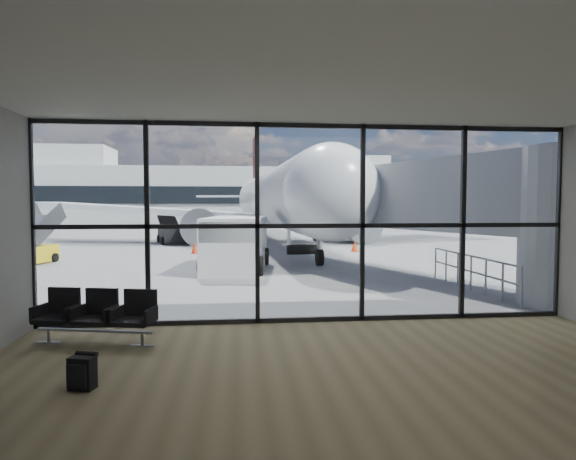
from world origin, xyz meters
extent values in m
plane|color=slate|center=(0.00, 40.00, 0.00)|extent=(220.00, 220.00, 0.00)
cube|color=brown|center=(0.00, -4.00, 0.01)|extent=(12.00, 8.00, 0.01)
cube|color=silver|center=(0.00, -4.00, 4.50)|extent=(12.00, 8.00, 0.02)
cube|color=#B1B1AC|center=(0.00, -8.00, 2.25)|extent=(12.00, 0.02, 4.50)
cube|color=white|center=(0.00, 0.00, 2.25)|extent=(12.00, 0.04, 4.50)
cube|color=black|center=(0.00, 0.00, 0.06)|extent=(12.00, 0.12, 0.10)
cube|color=black|center=(0.00, 0.00, 2.20)|extent=(12.00, 0.12, 0.10)
cube|color=black|center=(0.00, 0.00, 4.44)|extent=(12.00, 0.12, 0.10)
cube|color=black|center=(-6.00, 0.00, 2.25)|extent=(0.10, 0.12, 4.50)
cube|color=black|center=(-3.60, 0.00, 2.25)|extent=(0.10, 0.12, 4.50)
cube|color=black|center=(-1.20, 0.00, 2.25)|extent=(0.10, 0.12, 4.50)
cube|color=black|center=(1.20, 0.00, 2.25)|extent=(0.10, 0.12, 4.50)
cube|color=black|center=(3.60, 0.00, 2.25)|extent=(0.10, 0.12, 4.50)
cube|color=black|center=(6.00, 0.00, 2.25)|extent=(0.10, 0.12, 4.50)
cylinder|color=#97999C|center=(7.20, 1.00, 2.10)|extent=(2.80, 2.80, 4.20)
cube|color=#97999C|center=(4.55, 8.00, 3.00)|extent=(7.45, 14.81, 2.40)
cube|color=#97999C|center=(1.90, 15.00, 3.00)|extent=(2.60, 2.20, 2.60)
cylinder|color=gray|center=(1.10, 15.00, 0.90)|extent=(0.20, 0.20, 1.80)
cylinder|color=gray|center=(2.70, 15.00, 0.90)|extent=(0.20, 0.20, 1.80)
cylinder|color=black|center=(1.90, 15.00, 0.25)|extent=(1.80, 0.56, 0.56)
cylinder|color=gray|center=(5.60, 0.80, 0.55)|extent=(0.06, 0.06, 1.10)
cylinder|color=gray|center=(5.60, 1.70, 0.55)|extent=(0.06, 0.06, 1.10)
cylinder|color=gray|center=(5.60, 2.60, 0.55)|extent=(0.06, 0.06, 1.10)
cylinder|color=gray|center=(5.60, 3.50, 0.55)|extent=(0.06, 0.06, 1.10)
cylinder|color=gray|center=(5.60, 4.40, 0.55)|extent=(0.06, 0.06, 1.10)
cylinder|color=gray|center=(5.60, 5.30, 0.55)|extent=(0.06, 0.06, 1.10)
cylinder|color=gray|center=(5.60, 6.20, 0.55)|extent=(0.06, 0.06, 1.10)
cylinder|color=gray|center=(5.60, 3.50, 1.08)|extent=(0.06, 5.40, 0.06)
cylinder|color=gray|center=(5.60, 3.50, 0.60)|extent=(0.06, 5.40, 0.06)
cube|color=beige|center=(0.00, 62.00, 4.00)|extent=(80.00, 12.00, 8.00)
cube|color=black|center=(0.00, 55.90, 4.00)|extent=(80.00, 0.20, 2.40)
cube|color=beige|center=(-25.00, 62.00, 9.50)|extent=(10.00, 8.00, 3.00)
cube|color=beige|center=(18.00, 62.00, 9.00)|extent=(6.00, 6.00, 2.00)
cylinder|color=#382619|center=(-39.00, 72.00, 1.53)|extent=(0.50, 0.50, 3.06)
sphere|color=black|center=(-39.00, 72.00, 5.27)|extent=(5.61, 5.61, 5.61)
cylinder|color=#382619|center=(-33.00, 72.00, 1.71)|extent=(0.50, 0.50, 3.42)
sphere|color=black|center=(-33.00, 72.00, 5.89)|extent=(6.27, 6.27, 6.27)
cylinder|color=#382619|center=(-27.00, 72.00, 1.35)|extent=(0.50, 0.50, 2.70)
sphere|color=black|center=(-27.00, 72.00, 4.65)|extent=(4.95, 4.95, 4.95)
cylinder|color=#382619|center=(-21.00, 72.00, 1.53)|extent=(0.50, 0.50, 3.06)
sphere|color=black|center=(-21.00, 72.00, 5.27)|extent=(5.61, 5.61, 5.61)
cylinder|color=#382619|center=(-15.00, 72.00, 1.71)|extent=(0.50, 0.50, 3.42)
sphere|color=black|center=(-15.00, 72.00, 5.89)|extent=(6.27, 6.27, 6.27)
cube|color=gray|center=(-4.37, -1.33, 0.27)|extent=(2.29, 0.61, 0.04)
cube|color=black|center=(-5.14, -1.15, 0.47)|extent=(0.78, 0.75, 0.08)
cube|color=black|center=(-5.08, -0.86, 0.74)|extent=(0.66, 0.22, 0.58)
cube|color=black|center=(-4.37, -1.33, 0.47)|extent=(0.78, 0.75, 0.08)
cube|color=black|center=(-4.30, -1.04, 0.74)|extent=(0.66, 0.22, 0.58)
cube|color=black|center=(-3.59, -1.50, 0.47)|extent=(0.78, 0.75, 0.08)
cube|color=black|center=(-3.53, -1.21, 0.74)|extent=(0.66, 0.22, 0.58)
cylinder|color=gray|center=(-5.30, -1.11, 0.13)|extent=(0.06, 0.06, 0.27)
cylinder|color=gray|center=(-3.44, -1.54, 0.13)|extent=(0.06, 0.06, 0.27)
cube|color=black|center=(-3.88, -3.65, 0.24)|extent=(0.40, 0.31, 0.49)
cube|color=black|center=(-3.91, -3.78, 0.24)|extent=(0.29, 0.14, 0.33)
cylinder|color=black|center=(-3.85, -3.55, 0.49)|extent=(0.34, 0.18, 0.09)
cylinder|color=white|center=(1.25, 23.70, 3.17)|extent=(5.47, 31.83, 3.91)
sphere|color=white|center=(2.03, 7.88, 3.17)|extent=(3.91, 3.91, 3.91)
cone|color=white|center=(0.33, 42.15, 3.48)|extent=(4.22, 6.52, 3.91)
cube|color=black|center=(2.00, 8.51, 3.70)|extent=(2.38, 1.38, 0.53)
cube|color=white|center=(-7.77, 24.31, 2.27)|extent=(16.23, 7.61, 1.25)
cylinder|color=black|center=(-4.19, 22.37, 1.21)|extent=(2.39, 3.70, 2.22)
cube|color=white|center=(-3.02, 41.46, 3.59)|extent=(6.04, 2.80, 0.19)
cube|color=white|center=(10.16, 25.20, 2.27)|extent=(16.08, 8.99, 1.25)
cylinder|color=black|center=(6.78, 22.92, 1.21)|extent=(2.39, 3.70, 2.22)
cube|color=white|center=(3.73, 41.79, 3.59)|extent=(6.10, 3.32, 0.19)
cube|color=#550C0E|center=(0.33, 42.15, 6.97)|extent=(0.51, 4.02, 6.33)
cylinder|color=gray|center=(1.92, 9.99, 0.74)|extent=(0.21, 0.21, 1.48)
cylinder|color=black|center=(1.92, 9.99, 0.37)|extent=(0.30, 0.75, 0.74)
cylinder|color=black|center=(-1.73, 24.08, 0.48)|extent=(0.52, 1.04, 1.01)
cylinder|color=black|center=(4.17, 24.37, 0.48)|extent=(0.52, 1.04, 1.01)
cube|color=white|center=(-1.71, 9.06, 1.09)|extent=(2.78, 5.23, 2.17)
cube|color=black|center=(-1.94, 7.23, 1.68)|extent=(2.21, 1.55, 0.76)
cylinder|color=black|center=(-2.99, 7.58, 0.38)|extent=(0.37, 0.79, 0.76)
cylinder|color=black|center=(-0.83, 7.31, 0.38)|extent=(0.37, 0.79, 0.76)
cylinder|color=black|center=(-2.58, 10.82, 0.38)|extent=(0.37, 0.79, 0.76)
cylinder|color=black|center=(-0.42, 10.54, 0.38)|extent=(0.37, 0.79, 0.76)
cube|color=black|center=(-6.24, 23.35, 0.58)|extent=(2.34, 3.47, 1.06)
cube|color=black|center=(-6.61, 24.57, 1.37)|extent=(1.98, 2.89, 1.09)
cylinder|color=black|center=(-6.64, 22.13, 0.26)|extent=(0.36, 0.57, 0.53)
cylinder|color=black|center=(-5.22, 22.56, 0.26)|extent=(0.36, 0.57, 0.53)
cylinder|color=black|center=(-7.25, 24.15, 0.26)|extent=(0.36, 0.57, 0.53)
cylinder|color=black|center=(-5.84, 24.58, 0.26)|extent=(0.36, 0.57, 0.53)
cube|color=yellow|center=(-11.20, 12.03, 0.42)|extent=(2.20, 2.95, 0.75)
cube|color=gray|center=(-10.98, 12.75, 1.50)|extent=(1.88, 2.41, 1.39)
cylinder|color=black|center=(-10.76, 10.92, 0.21)|extent=(0.30, 0.45, 0.41)
cylinder|color=black|center=(-11.64, 13.15, 0.21)|extent=(0.30, 0.45, 0.41)
cylinder|color=black|center=(-10.21, 12.71, 0.21)|extent=(0.30, 0.45, 0.41)
cube|color=#F9340D|center=(-4.00, 15.99, 0.01)|extent=(0.42, 0.42, 0.03)
cone|color=#F9340D|center=(-4.00, 15.99, 0.30)|extent=(0.40, 0.40, 0.59)
cube|color=#F1450C|center=(5.00, 16.13, 0.02)|extent=(0.43, 0.43, 0.03)
cone|color=#F1450C|center=(5.00, 16.13, 0.31)|extent=(0.41, 0.41, 0.61)
camera|label=1|loc=(-1.63, -10.74, 2.67)|focal=30.00mm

